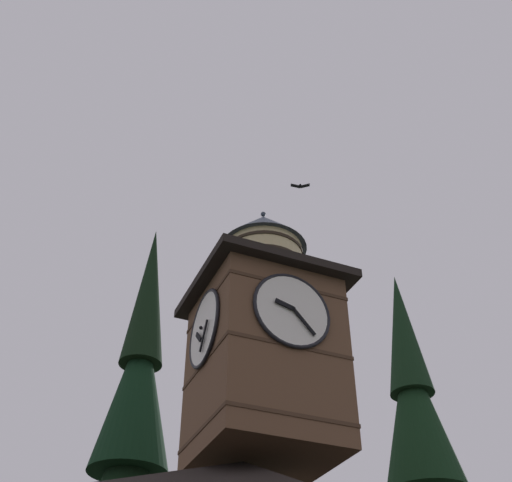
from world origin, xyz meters
The scene contains 2 objects.
clock_tower centered at (0.98, -1.49, 11.33)m, with size 4.10×4.10×7.98m.
flying_bird_high centered at (-1.50, -3.49, 19.57)m, with size 0.72×0.42×0.14m.
Camera 1 is at (7.46, 13.03, 2.36)m, focal length 46.29 mm.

